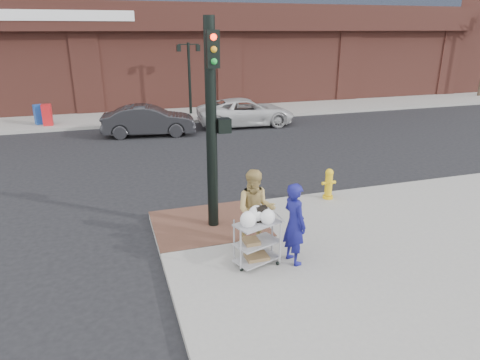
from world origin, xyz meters
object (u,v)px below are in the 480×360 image
object	(u,v)px
minivan_white	(246,112)
fire_hydrant	(329,183)
woman_blue	(294,224)
sedan_dark	(149,120)
utility_cart	(257,239)
pedestrian_tan	(256,210)
traffic_signal_pole	(212,121)
lamp_post	(189,71)

from	to	relation	value
minivan_white	fire_hydrant	size ratio (longest dim) A/B	5.65
woman_blue	fire_hydrant	size ratio (longest dim) A/B	1.96
sedan_dark	utility_cart	world-z (taller)	sedan_dark
fire_hydrant	sedan_dark	bearing A→B (deg)	111.50
woman_blue	minivan_white	size ratio (longest dim) A/B	0.35
utility_cart	fire_hydrant	distance (m)	4.35
utility_cart	fire_hydrant	xyz separation A→B (m)	(3.26, 2.87, -0.12)
utility_cart	pedestrian_tan	bearing A→B (deg)	72.83
traffic_signal_pole	minivan_white	distance (m)	12.84
minivan_white	fire_hydrant	distance (m)	11.04
utility_cart	fire_hydrant	world-z (taller)	utility_cart
sedan_dark	pedestrian_tan	bearing A→B (deg)	-167.70
woman_blue	pedestrian_tan	bearing A→B (deg)	22.18
pedestrian_tan	utility_cart	distance (m)	0.81
woman_blue	sedan_dark	distance (m)	13.38
pedestrian_tan	lamp_post	bearing A→B (deg)	102.79
lamp_post	woman_blue	distance (m)	17.61
lamp_post	pedestrian_tan	bearing A→B (deg)	-96.46
minivan_white	utility_cart	size ratio (longest dim) A/B	3.99
lamp_post	sedan_dark	size ratio (longest dim) A/B	0.91
traffic_signal_pole	fire_hydrant	world-z (taller)	traffic_signal_pole
lamp_post	fire_hydrant	distance (m)	14.65
lamp_post	woman_blue	size ratio (longest dim) A/B	2.24
lamp_post	utility_cart	bearing A→B (deg)	-96.91
sedan_dark	fire_hydrant	size ratio (longest dim) A/B	4.83
sedan_dark	fire_hydrant	xyz separation A→B (m)	(4.04, -10.26, -0.11)
lamp_post	sedan_dark	bearing A→B (deg)	-124.41
traffic_signal_pole	sedan_dark	xyz separation A→B (m)	(-0.40, 11.02, -2.11)
lamp_post	traffic_signal_pole	xyz separation A→B (m)	(-2.48, -15.23, 0.21)
pedestrian_tan	woman_blue	bearing A→B (deg)	-37.80
sedan_dark	lamp_post	bearing A→B (deg)	-26.70
traffic_signal_pole	utility_cart	xyz separation A→B (m)	(0.38, -2.11, -2.10)
lamp_post	sedan_dark	distance (m)	5.44
fire_hydrant	pedestrian_tan	bearing A→B (deg)	-144.55
lamp_post	sedan_dark	world-z (taller)	lamp_post
sedan_dark	utility_cart	xyz separation A→B (m)	(0.78, -13.13, 0.01)
minivan_white	pedestrian_tan	bearing A→B (deg)	166.29
woman_blue	sedan_dark	world-z (taller)	woman_blue
woman_blue	utility_cart	size ratio (longest dim) A/B	1.39
traffic_signal_pole	pedestrian_tan	world-z (taller)	traffic_signal_pole
traffic_signal_pole	woman_blue	xyz separation A→B (m)	(1.15, -2.26, -1.79)
lamp_post	sedan_dark	xyz separation A→B (m)	(-2.88, -4.21, -1.90)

